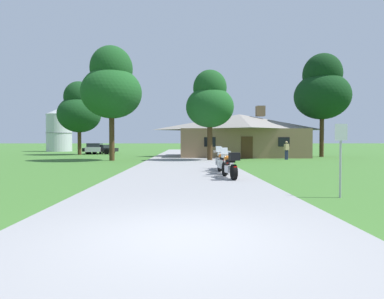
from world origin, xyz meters
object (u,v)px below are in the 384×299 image
object	(u,v)px
motorcycle_orange_second_in_row	(224,162)
parked_silver_suv_far_left	(95,148)
bystander_tan_shirt_near_lodge	(286,149)
metal_signpost_roadside	(341,151)
motorcycle_silver_farthest_in_row	(221,160)
metal_silo_distant	(59,130)
tree_left_far	(79,109)
motorcycle_orange_nearest_to_camera	(230,165)
parked_black_sedan_far_left	(100,149)
tree_right_of_lodge	(322,90)
tree_by_lodge_front	(210,102)
tree_left_near	(112,86)

from	to	relation	value
motorcycle_orange_second_in_row	parked_silver_suv_far_left	bearing A→B (deg)	111.21
motorcycle_orange_second_in_row	parked_silver_suv_far_left	distance (m)	30.20
motorcycle_orange_second_in_row	bystander_tan_shirt_near_lodge	world-z (taller)	bystander_tan_shirt_near_lodge
metal_signpost_roadside	parked_silver_suv_far_left	bearing A→B (deg)	116.03
motorcycle_silver_farthest_in_row	metal_silo_distant	size ratio (longest dim) A/B	0.30
motorcycle_orange_second_in_row	parked_silver_suv_far_left	size ratio (longest dim) A/B	0.43
bystander_tan_shirt_near_lodge	motorcycle_silver_farthest_in_row	bearing A→B (deg)	-140.92
motorcycle_silver_farthest_in_row	parked_silver_suv_far_left	size ratio (longest dim) A/B	0.43
tree_left_far	parked_silver_suv_far_left	world-z (taller)	tree_left_far
motorcycle_orange_nearest_to_camera	motorcycle_silver_farthest_in_row	distance (m)	4.19
parked_black_sedan_far_left	tree_right_of_lodge	bearing A→B (deg)	-94.45
tree_left_far	parked_black_sedan_far_left	world-z (taller)	tree_left_far
metal_signpost_roadside	tree_right_of_lodge	size ratio (longest dim) A/B	0.20
motorcycle_silver_farthest_in_row	metal_signpost_roadside	distance (m)	9.04
motorcycle_silver_farthest_in_row	tree_by_lodge_front	bearing A→B (deg)	86.93
tree_right_of_lodge	tree_by_lodge_front	xyz separation A→B (m)	(-12.37, -6.67, -2.11)
motorcycle_orange_nearest_to_camera	parked_black_sedan_far_left	size ratio (longest dim) A/B	0.46
motorcycle_silver_farthest_in_row	parked_black_sedan_far_left	xyz separation A→B (m)	(-13.06, 24.43, 0.03)
metal_silo_distant	tree_left_far	bearing A→B (deg)	-60.46
motorcycle_silver_farthest_in_row	parked_black_sedan_far_left	world-z (taller)	motorcycle_silver_farthest_in_row
tree_left_far	motorcycle_orange_second_in_row	bearing A→B (deg)	-58.36
parked_silver_suv_far_left	motorcycle_orange_nearest_to_camera	bearing A→B (deg)	-72.05
metal_signpost_roadside	tree_left_far	bearing A→B (deg)	119.63
tree_left_near	parked_silver_suv_far_left	xyz separation A→B (m)	(-5.59, 15.00, -5.58)
motorcycle_orange_second_in_row	tree_right_of_lodge	distance (m)	23.07
tree_right_of_lodge	metal_signpost_roadside	bearing A→B (deg)	-111.77
tree_left_near	metal_silo_distant	size ratio (longest dim) A/B	1.38
motorcycle_silver_farthest_in_row	bystander_tan_shirt_near_lodge	size ratio (longest dim) A/B	1.25
tree_left_near	tree_right_of_lodge	bearing A→B (deg)	17.06
tree_right_of_lodge	tree_left_near	distance (m)	21.67
motorcycle_silver_farthest_in_row	metal_signpost_roadside	size ratio (longest dim) A/B	0.97
motorcycle_orange_nearest_to_camera	bystander_tan_shirt_near_lodge	size ratio (longest dim) A/B	1.25
motorcycle_orange_second_in_row	tree_right_of_lodge	bearing A→B (deg)	49.61
motorcycle_silver_farthest_in_row	motorcycle_orange_nearest_to_camera	bearing A→B (deg)	-93.79
bystander_tan_shirt_near_lodge	parked_silver_suv_far_left	xyz separation A→B (m)	(-20.91, 13.90, -0.15)
tree_left_far	tree_left_near	world-z (taller)	tree_left_near
tree_left_near	parked_silver_suv_far_left	world-z (taller)	tree_left_near
motorcycle_silver_farthest_in_row	metal_signpost_roadside	world-z (taller)	metal_signpost_roadside
tree_by_lodge_front	metal_signpost_roadside	bearing A→B (deg)	-82.36
tree_left_far	metal_silo_distant	size ratio (longest dim) A/B	1.27
bystander_tan_shirt_near_lodge	motorcycle_orange_nearest_to_camera	bearing A→B (deg)	-133.39
motorcycle_orange_second_in_row	tree_left_far	size ratio (longest dim) A/B	0.23
tree_by_lodge_front	parked_silver_suv_far_left	xyz separation A→B (m)	(-13.93, 15.31, -4.22)
tree_left_far	parked_silver_suv_far_left	size ratio (longest dim) A/B	1.87
tree_left_far	metal_silo_distant	bearing A→B (deg)	119.54
tree_right_of_lodge	tree_by_lodge_front	world-z (taller)	tree_right_of_lodge
tree_left_near	parked_silver_suv_far_left	bearing A→B (deg)	110.44
motorcycle_orange_second_in_row	tree_by_lodge_front	distance (m)	12.38
motorcycle_orange_nearest_to_camera	metal_silo_distant	distance (m)	45.98
motorcycle_orange_nearest_to_camera	metal_silo_distant	bearing A→B (deg)	111.15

